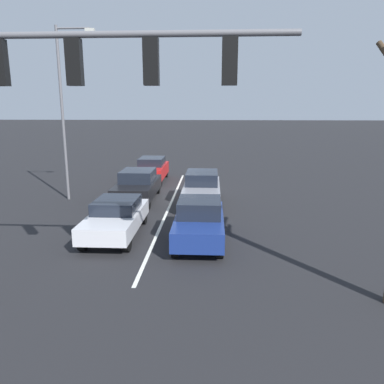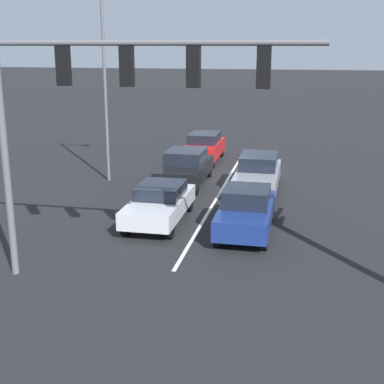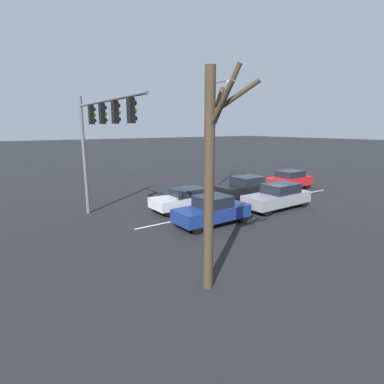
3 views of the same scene
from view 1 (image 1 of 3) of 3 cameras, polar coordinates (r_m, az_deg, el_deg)
name	(u,v)px [view 1 (image 1 of 3)]	position (r m, az deg, el deg)	size (l,w,h in m)	color
ground_plane	(174,195)	(20.64, -2.69, -0.47)	(240.00, 240.00, 0.00)	black
lane_stripe_left_divider	(169,206)	(18.30, -3.46, -2.20)	(0.12, 16.86, 0.01)	silver
car_silver_midlane_front	(116,217)	(14.33, -11.49, -3.73)	(1.76, 4.23, 1.37)	silver
car_navy_leftlane_front	(199,221)	(13.44, 1.13, -4.41)	(1.71, 4.12, 1.55)	navy
car_black_midlane_second	(138,185)	(19.55, -8.28, 1.03)	(1.87, 4.43, 1.57)	black
car_gray_leftlane_second	(202,188)	(18.62, 1.50, 0.59)	(1.77, 4.62, 1.58)	gray
car_red_midlane_third	(152,169)	(24.47, -6.15, 3.47)	(1.74, 4.15, 1.54)	red
traffic_signal_gantry	(46,95)	(8.90, -21.34, 13.55)	(8.21, 0.37, 6.74)	slate
street_lamp_right_shoulder	(66,104)	(20.14, -18.71, 12.62)	(1.93, 0.24, 8.56)	slate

